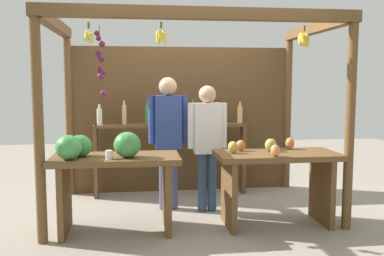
# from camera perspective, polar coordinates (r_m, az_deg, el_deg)

# --- Properties ---
(ground_plane) EXTENTS (12.00, 12.00, 0.00)m
(ground_plane) POSITION_cam_1_polar(r_m,az_deg,el_deg) (5.41, -0.26, -10.76)
(ground_plane) COLOR gray
(ground_plane) RESTS_ON ground
(market_stall) EXTENTS (3.28, 1.98, 2.30)m
(market_stall) POSITION_cam_1_polar(r_m,az_deg,el_deg) (5.61, -0.87, 3.76)
(market_stall) COLOR brown
(market_stall) RESTS_ON ground
(fruit_counter_left) EXTENTS (1.33, 0.66, 1.07)m
(fruit_counter_left) POSITION_cam_1_polar(r_m,az_deg,el_deg) (4.50, -10.97, -5.25)
(fruit_counter_left) COLOR brown
(fruit_counter_left) RESTS_ON ground
(fruit_counter_right) EXTENTS (1.33, 0.64, 0.95)m
(fruit_counter_right) POSITION_cam_1_polar(r_m,az_deg,el_deg) (4.79, 11.09, -5.71)
(fruit_counter_right) COLOR brown
(fruit_counter_right) RESTS_ON ground
(bottle_shelf_unit) EXTENTS (2.10, 0.22, 1.34)m
(bottle_shelf_unit) POSITION_cam_1_polar(r_m,az_deg,el_deg) (5.90, -2.81, -1.31)
(bottle_shelf_unit) COLOR brown
(bottle_shelf_unit) RESTS_ON ground
(vendor_man) EXTENTS (0.48, 0.22, 1.63)m
(vendor_man) POSITION_cam_1_polar(r_m,az_deg,el_deg) (5.22, -3.21, -0.36)
(vendor_man) COLOR #474C74
(vendor_man) RESTS_ON ground
(vendor_woman) EXTENTS (0.48, 0.21, 1.53)m
(vendor_woman) POSITION_cam_1_polar(r_m,az_deg,el_deg) (5.15, 2.05, -1.22)
(vendor_woman) COLOR #304A6E
(vendor_woman) RESTS_ON ground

